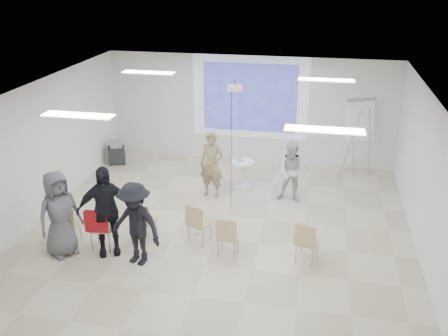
% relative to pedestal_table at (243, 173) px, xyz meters
% --- Properties ---
extents(floor, '(8.00, 9.00, 0.10)m').
position_rel_pedestal_table_xyz_m(floor, '(-0.12, -2.61, -0.45)').
color(floor, beige).
rests_on(floor, ground).
extents(ceiling, '(8.00, 9.00, 0.10)m').
position_rel_pedestal_table_xyz_m(ceiling, '(-0.12, -2.61, 2.65)').
color(ceiling, white).
rests_on(ceiling, wall_back).
extents(wall_back, '(8.00, 0.10, 3.00)m').
position_rel_pedestal_table_xyz_m(wall_back, '(-0.12, 1.94, 1.10)').
color(wall_back, silver).
rests_on(wall_back, floor).
extents(wall_left, '(0.10, 9.00, 3.00)m').
position_rel_pedestal_table_xyz_m(wall_left, '(-4.17, -2.61, 1.10)').
color(wall_left, silver).
rests_on(wall_left, floor).
extents(wall_right, '(0.10, 9.00, 3.00)m').
position_rel_pedestal_table_xyz_m(wall_right, '(3.93, -2.61, 1.10)').
color(wall_right, silver).
rests_on(wall_right, floor).
extents(projection_halo, '(3.20, 0.01, 2.30)m').
position_rel_pedestal_table_xyz_m(projection_halo, '(-0.12, 1.88, 1.45)').
color(projection_halo, silver).
rests_on(projection_halo, wall_back).
extents(projection_image, '(2.60, 0.01, 1.90)m').
position_rel_pedestal_table_xyz_m(projection_image, '(-0.12, 1.86, 1.45)').
color(projection_image, '#3032A3').
rests_on(projection_image, wall_back).
extents(pedestal_table, '(0.70, 0.70, 0.72)m').
position_rel_pedestal_table_xyz_m(pedestal_table, '(0.00, 0.00, 0.00)').
color(pedestal_table, silver).
rests_on(pedestal_table, floor).
extents(player_left, '(0.74, 0.56, 1.86)m').
position_rel_pedestal_table_xyz_m(player_left, '(-0.65, -0.65, 0.53)').
color(player_left, '#96825C').
rests_on(player_left, floor).
extents(player_right, '(0.85, 0.71, 1.65)m').
position_rel_pedestal_table_xyz_m(player_right, '(1.27, -0.53, 0.43)').
color(player_right, silver).
rests_on(player_right, floor).
extents(controller_left, '(0.06, 0.12, 0.04)m').
position_rel_pedestal_table_xyz_m(controller_left, '(-0.47, -0.40, 0.83)').
color(controller_left, white).
rests_on(controller_left, player_left).
extents(controller_right, '(0.05, 0.11, 0.04)m').
position_rel_pedestal_table_xyz_m(controller_right, '(1.09, -0.28, 0.71)').
color(controller_right, white).
rests_on(controller_right, player_right).
extents(chair_far_left, '(0.46, 0.48, 0.86)m').
position_rel_pedestal_table_xyz_m(chair_far_left, '(-3.00, -3.45, 0.11)').
color(chair_far_left, tan).
rests_on(chair_far_left, floor).
extents(chair_left_mid, '(0.48, 0.51, 0.94)m').
position_rel_pedestal_table_xyz_m(chair_left_mid, '(-2.24, -3.51, 0.15)').
color(chair_left_mid, tan).
rests_on(chair_left_mid, floor).
extents(chair_left_inner, '(0.47, 0.49, 0.84)m').
position_rel_pedestal_table_xyz_m(chair_left_inner, '(-1.56, -2.96, 0.10)').
color(chair_left_inner, tan).
rests_on(chair_left_inner, floor).
extents(chair_center, '(0.52, 0.54, 0.86)m').
position_rel_pedestal_table_xyz_m(chair_center, '(-0.45, -2.89, 0.11)').
color(chair_center, tan).
rests_on(chair_center, floor).
extents(chair_right_inner, '(0.40, 0.43, 0.85)m').
position_rel_pedestal_table_xyz_m(chair_right_inner, '(0.23, -3.27, 0.10)').
color(chair_right_inner, tan).
rests_on(chair_right_inner, floor).
extents(chair_right_far, '(0.49, 0.52, 0.85)m').
position_rel_pedestal_table_xyz_m(chair_right_far, '(1.72, -3.19, 0.10)').
color(chair_right_far, tan).
rests_on(chair_right_far, floor).
extents(red_jacket, '(0.46, 0.15, 0.43)m').
position_rel_pedestal_table_xyz_m(red_jacket, '(-2.25, -3.65, 0.32)').
color(red_jacket, '#A41418').
rests_on(red_jacket, chair_left_mid).
extents(laptop, '(0.35, 0.28, 0.02)m').
position_rel_pedestal_table_xyz_m(laptop, '(-1.55, -2.87, 0.05)').
color(laptop, black).
rests_on(laptop, chair_left_inner).
extents(audience_left, '(1.41, 1.17, 2.09)m').
position_rel_pedestal_table_xyz_m(audience_left, '(-2.10, -3.55, 0.65)').
color(audience_left, black).
rests_on(audience_left, floor).
extents(audience_mid, '(1.35, 0.99, 1.87)m').
position_rel_pedestal_table_xyz_m(audience_mid, '(-1.40, -3.78, 0.54)').
color(audience_mid, black).
rests_on(audience_mid, floor).
extents(audience_outer, '(1.06, 1.14, 1.94)m').
position_rel_pedestal_table_xyz_m(audience_outer, '(-2.94, -3.76, 0.57)').
color(audience_outer, '#5A5B5F').
rests_on(audience_outer, floor).
extents(flipchart_easel, '(0.86, 0.69, 2.13)m').
position_rel_pedestal_table_xyz_m(flipchart_easel, '(2.81, 1.21, 1.17)').
color(flipchart_easel, '#92959A').
rests_on(flipchart_easel, floor).
extents(av_cart, '(0.57, 0.51, 0.69)m').
position_rel_pedestal_table_xyz_m(av_cart, '(-3.75, 0.90, -0.08)').
color(av_cart, black).
rests_on(av_cart, floor).
extents(ceiling_projector, '(0.30, 0.25, 3.00)m').
position_rel_pedestal_table_xyz_m(ceiling_projector, '(-0.02, -1.12, 2.29)').
color(ceiling_projector, white).
rests_on(ceiling_projector, ceiling).
extents(fluor_panel_nw, '(1.20, 0.30, 0.02)m').
position_rel_pedestal_table_xyz_m(fluor_panel_nw, '(-2.12, -0.61, 2.57)').
color(fluor_panel_nw, white).
rests_on(fluor_panel_nw, ceiling).
extents(fluor_panel_ne, '(1.20, 0.30, 0.02)m').
position_rel_pedestal_table_xyz_m(fluor_panel_ne, '(1.88, -0.61, 2.57)').
color(fluor_panel_ne, white).
rests_on(fluor_panel_ne, ceiling).
extents(fluor_panel_sw, '(1.20, 0.30, 0.02)m').
position_rel_pedestal_table_xyz_m(fluor_panel_sw, '(-2.12, -4.11, 2.57)').
color(fluor_panel_sw, white).
rests_on(fluor_panel_sw, ceiling).
extents(fluor_panel_se, '(1.20, 0.30, 0.02)m').
position_rel_pedestal_table_xyz_m(fluor_panel_se, '(1.88, -4.11, 2.57)').
color(fluor_panel_se, white).
rests_on(fluor_panel_se, ceiling).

